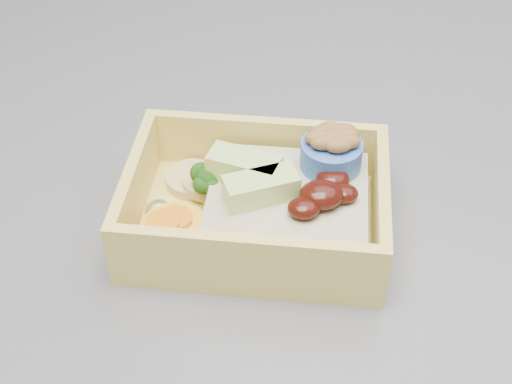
{
  "coord_description": "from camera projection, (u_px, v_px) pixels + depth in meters",
  "views": [
    {
      "loc": [
        0.19,
        -0.43,
        1.28
      ],
      "look_at": [
        0.2,
        -0.08,
        0.95
      ],
      "focal_mm": 50.0,
      "sensor_mm": 36.0,
      "label": 1
    }
  ],
  "objects": [
    {
      "name": "bento_box",
      "position": [
        265.0,
        203.0,
        0.49
      ],
      "size": [
        0.19,
        0.15,
        0.06
      ],
      "rotation": [
        0.0,
        0.0,
        -0.16
      ],
      "color": "#EED462",
      "rests_on": "island"
    }
  ]
}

